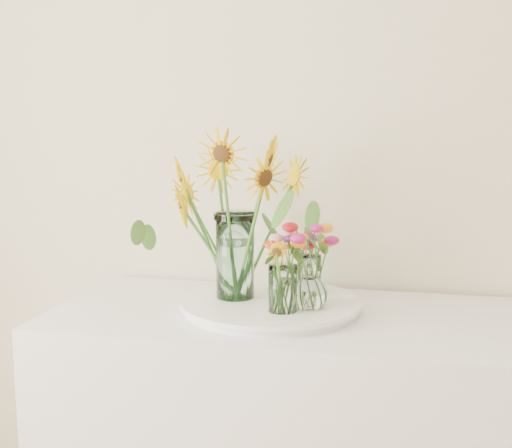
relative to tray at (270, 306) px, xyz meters
name	(u,v)px	position (x,y,z in m)	size (l,w,h in m)	color
tray	(270,306)	(0.00, 0.00, 0.00)	(0.47, 0.47, 0.03)	white
mason_jar	(235,256)	(-0.10, 0.01, 0.14)	(0.11, 0.11, 0.25)	#A7DACD
sunflower_bouquet	(235,215)	(-0.10, 0.01, 0.25)	(0.64, 0.64, 0.48)	#EEBE05
small_vase_a	(283,289)	(0.05, -0.10, 0.08)	(0.07, 0.07, 0.13)	white
wildflower_posy_a	(283,272)	(0.05, -0.10, 0.12)	(0.17, 0.17, 0.22)	orange
small_vase_b	(309,282)	(0.11, -0.05, 0.09)	(0.10, 0.10, 0.15)	white
wildflower_posy_b	(309,266)	(0.11, -0.05, 0.13)	(0.20, 0.20, 0.24)	orange
small_vase_c	(309,275)	(0.10, 0.08, 0.07)	(0.07, 0.07, 0.12)	white
wildflower_posy_c	(309,260)	(0.10, 0.08, 0.12)	(0.19, 0.19, 0.21)	orange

